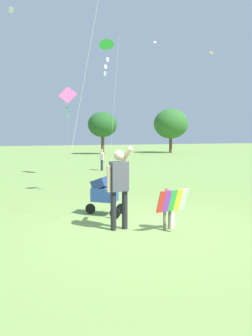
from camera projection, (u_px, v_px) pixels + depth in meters
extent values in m
plane|color=#75994C|center=(145.00, 227.00, 7.22)|extent=(120.00, 120.00, 0.00)
cylinder|color=brown|center=(103.00, 145.00, 35.26)|extent=(0.36, 0.36, 2.01)
ellipsoid|color=#235623|center=(103.00, 125.00, 35.01)|extent=(3.33, 3.00, 2.83)
cylinder|color=brown|center=(171.00, 145.00, 37.99)|extent=(0.36, 0.36, 1.85)
ellipsoid|color=#2D6628|center=(171.00, 124.00, 37.72)|extent=(4.24, 3.82, 3.61)
cylinder|color=#7F705B|center=(170.00, 219.00, 7.02)|extent=(0.07, 0.07, 0.47)
cylinder|color=#7F705B|center=(165.00, 220.00, 6.94)|extent=(0.07, 0.07, 0.47)
cube|color=#2D8C4C|center=(167.00, 202.00, 6.94)|extent=(0.22, 0.15, 0.35)
cylinder|color=brown|center=(172.00, 202.00, 7.01)|extent=(0.05, 0.05, 0.31)
cylinder|color=brown|center=(163.00, 203.00, 6.88)|extent=(0.05, 0.05, 0.31)
sphere|color=brown|center=(168.00, 191.00, 6.91)|extent=(0.12, 0.12, 0.12)
cube|color=white|center=(183.00, 199.00, 6.93)|extent=(0.18, 0.20, 0.50)
cube|color=yellow|center=(178.00, 200.00, 6.86)|extent=(0.18, 0.20, 0.50)
cube|color=green|center=(173.00, 201.00, 6.78)|extent=(0.18, 0.20, 0.50)
cube|color=purple|center=(167.00, 201.00, 6.70)|extent=(0.18, 0.20, 0.50)
cube|color=red|center=(161.00, 202.00, 6.62)|extent=(0.18, 0.20, 0.50)
cube|color=white|center=(173.00, 220.00, 6.81)|extent=(0.08, 0.02, 0.36)
cylinder|color=#232328|center=(113.00, 211.00, 6.92)|extent=(0.13, 0.13, 0.88)
cylinder|color=#232328|center=(125.00, 210.00, 7.03)|extent=(0.13, 0.13, 0.88)
cube|color=#4C4C56|center=(119.00, 176.00, 6.89)|extent=(0.39, 0.24, 0.66)
cylinder|color=beige|center=(109.00, 179.00, 6.80)|extent=(0.10, 0.10, 0.59)
cylinder|color=beige|center=(126.00, 155.00, 7.07)|extent=(0.10, 0.54, 0.42)
sphere|color=beige|center=(119.00, 155.00, 6.84)|extent=(0.23, 0.23, 0.23)
cylinder|color=black|center=(90.00, 209.00, 8.40)|extent=(0.24, 0.21, 0.28)
cylinder|color=black|center=(115.00, 213.00, 7.91)|extent=(0.24, 0.21, 0.28)
cylinder|color=black|center=(121.00, 209.00, 8.40)|extent=(0.24, 0.21, 0.28)
cube|color=#2D4C93|center=(105.00, 194.00, 8.23)|extent=(0.77, 0.75, 0.36)
cube|color=navy|center=(100.00, 183.00, 8.23)|extent=(0.59, 0.59, 0.35)
cylinder|color=black|center=(121.00, 180.00, 8.05)|extent=(0.34, 0.39, 0.04)
cylinder|color=silver|center=(90.00, 49.00, 7.16)|extent=(1.34, 1.29, 8.19)
cube|color=pink|center=(68.00, 95.00, 16.02)|extent=(0.86, 0.74, 0.94)
cube|color=green|center=(67.00, 107.00, 16.08)|extent=(0.08, 0.03, 0.14)
cube|color=green|center=(68.00, 112.00, 16.09)|extent=(0.08, 0.05, 0.14)
cube|color=green|center=(69.00, 116.00, 16.13)|extent=(0.08, 0.03, 0.14)
cylinder|color=silver|center=(68.00, 138.00, 14.32)|extent=(0.91, 3.85, 3.99)
cone|color=green|center=(106.00, 44.00, 10.12)|extent=(0.57, 0.54, 0.26)
cube|color=white|center=(108.00, 59.00, 10.16)|extent=(0.09, 0.06, 0.14)
cube|color=white|center=(106.00, 66.00, 10.19)|extent=(0.09, 0.06, 0.14)
cube|color=white|center=(105.00, 74.00, 10.24)|extent=(0.09, 0.05, 0.14)
cylinder|color=silver|center=(113.00, 124.00, 9.71)|extent=(0.13, 1.45, 4.95)
cube|color=#F4A319|center=(211.00, 53.00, 30.34)|extent=(0.52, 0.40, 0.45)
cube|color=white|center=(155.00, 42.00, 35.66)|extent=(0.33, 0.28, 0.26)
cube|color=white|center=(11.00, 10.00, 30.72)|extent=(0.48, 0.40, 0.41)
cylinder|color=#33384C|center=(102.00, 165.00, 18.78)|extent=(0.09, 0.09, 0.63)
cylinder|color=#33384C|center=(101.00, 165.00, 18.96)|extent=(0.09, 0.09, 0.63)
cube|color=silver|center=(102.00, 156.00, 18.81)|extent=(0.17, 0.28, 0.47)
cylinder|color=tan|center=(103.00, 157.00, 18.66)|extent=(0.07, 0.07, 0.42)
cylinder|color=tan|center=(101.00, 156.00, 18.97)|extent=(0.07, 0.07, 0.42)
sphere|color=tan|center=(102.00, 151.00, 18.78)|extent=(0.16, 0.16, 0.16)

